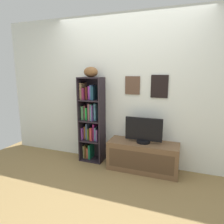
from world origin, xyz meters
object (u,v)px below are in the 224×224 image
object	(u,v)px
television	(144,131)
tv_stand	(143,156)
football	(91,72)
bookshelf	(91,120)

from	to	relation	value
television	tv_stand	bearing A→B (deg)	-90.00
tv_stand	television	xyz separation A→B (m)	(0.00, 0.00, 0.43)
television	football	bearing A→B (deg)	176.03
bookshelf	football	bearing A→B (deg)	-49.64
bookshelf	football	size ratio (longest dim) A/B	5.84
football	television	distance (m)	1.32
football	television	xyz separation A→B (m)	(0.94, -0.07, -0.92)
football	tv_stand	bearing A→B (deg)	-4.04
tv_stand	bookshelf	bearing A→B (deg)	174.15
bookshelf	television	world-z (taller)	bookshelf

